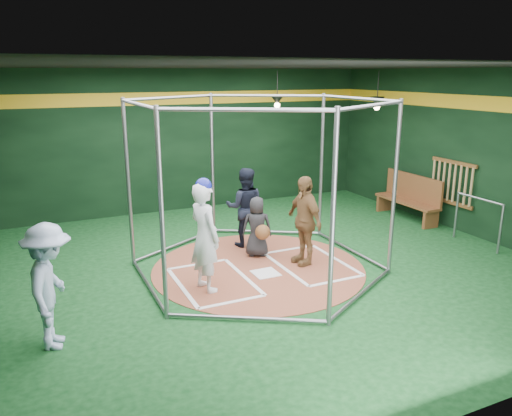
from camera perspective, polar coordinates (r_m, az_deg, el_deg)
name	(u,v)px	position (r m, az deg, el deg)	size (l,w,h in m)	color
room_shell	(258,172)	(8.54, 0.26, 4.09)	(10.10, 9.10, 3.53)	#0C3514
clay_disc	(258,268)	(9.03, 0.27, -6.86)	(3.80, 3.80, 0.01)	brown
home_plate	(266,273)	(8.78, 1.11, -7.46)	(0.43, 0.43, 0.01)	white
batter_box_left	(213,281)	(8.48, -4.88, -8.36)	(1.17, 1.77, 0.01)	white
batter_box_right	(311,264)	(9.25, 6.30, -6.36)	(1.17, 1.77, 0.01)	white
batting_cage	(258,187)	(8.58, 0.28, 2.42)	(4.05, 4.67, 3.00)	gray
bat_rack	(452,182)	(11.88, 21.46, 2.74)	(0.07, 1.25, 0.98)	brown
pendant_lamp_near	(277,100)	(12.59, 2.43, 12.19)	(0.34, 0.34, 0.90)	black
pendant_lamp_far	(377,102)	(12.22, 13.67, 11.70)	(0.34, 0.34, 0.90)	black
batter_figure	(205,235)	(7.91, -5.88, -3.11)	(0.56, 0.72, 1.83)	silver
visitor_leopard	(304,220)	(9.04, 5.52, -1.41)	(0.96, 0.40, 1.63)	#A77A47
catcher_figure	(257,227)	(9.42, 0.16, -2.20)	(0.66, 0.67, 1.15)	black
umpire	(245,207)	(9.94, -1.27, 0.08)	(0.77, 0.60, 1.59)	black
bystander_blue	(50,286)	(6.82, -22.47, -8.28)	(1.06, 0.61, 1.64)	#B0C4E9
dugout_bench	(410,196)	(12.45, 17.17, 1.27)	(0.43, 1.84, 1.07)	brown
steel_railing	(478,214)	(10.97, 24.07, -0.58)	(0.05, 1.15, 1.00)	gray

